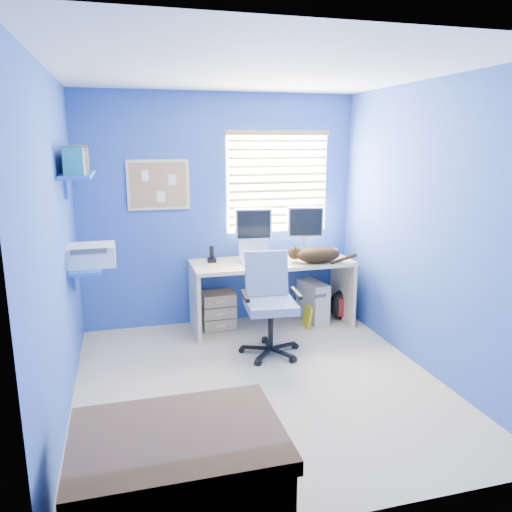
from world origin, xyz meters
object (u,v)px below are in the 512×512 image
object	(u,v)px
cat	(318,255)
tower_pc	(313,301)
desk	(272,294)
office_chair	(270,317)
laptop	(257,253)

from	to	relation	value
cat	tower_pc	bearing A→B (deg)	97.17
desk	office_chair	world-z (taller)	office_chair
desk	cat	distance (m)	0.67
office_chair	laptop	bearing A→B (deg)	86.39
laptop	tower_pc	bearing A→B (deg)	10.30
desk	laptop	distance (m)	0.52
tower_pc	desk	bearing A→B (deg)	178.27
laptop	office_chair	world-z (taller)	office_chair
office_chair	desk	bearing A→B (deg)	71.50
laptop	office_chair	distance (m)	0.79
cat	laptop	bearing A→B (deg)	-174.14
cat	desk	bearing A→B (deg)	175.60
cat	tower_pc	distance (m)	0.66
desk	office_chair	size ratio (longest dim) A/B	1.79
cat	tower_pc	world-z (taller)	cat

